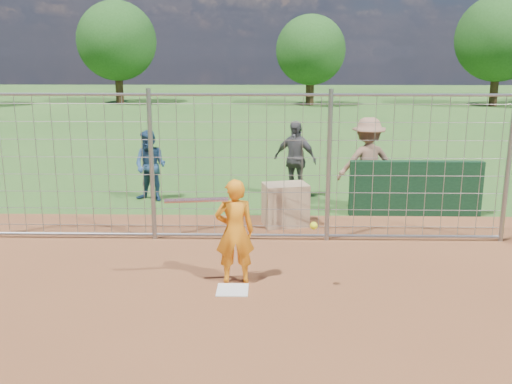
{
  "coord_description": "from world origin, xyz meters",
  "views": [
    {
      "loc": [
        0.48,
        -7.45,
        3.18
      ],
      "look_at": [
        0.3,
        0.8,
        1.15
      ],
      "focal_mm": 40.0,
      "sensor_mm": 36.0,
      "label": 1
    }
  ],
  "objects_px": {
    "batter": "(235,232)",
    "bystander_b": "(295,159)",
    "bystander_a": "(150,166)",
    "bystander_c": "(367,163)",
    "equipment_bin": "(285,205)"
  },
  "relations": [
    {
      "from": "bystander_a",
      "to": "bystander_c",
      "type": "height_order",
      "value": "bystander_c"
    },
    {
      "from": "bystander_b",
      "to": "bystander_a",
      "type": "bearing_deg",
      "value": -144.87
    },
    {
      "from": "bystander_c",
      "to": "equipment_bin",
      "type": "distance_m",
      "value": 2.22
    },
    {
      "from": "batter",
      "to": "equipment_bin",
      "type": "distance_m",
      "value": 2.89
    },
    {
      "from": "batter",
      "to": "bystander_b",
      "type": "bearing_deg",
      "value": -108.78
    },
    {
      "from": "bystander_c",
      "to": "batter",
      "type": "bearing_deg",
      "value": 50.5
    },
    {
      "from": "bystander_c",
      "to": "bystander_b",
      "type": "bearing_deg",
      "value": -38.03
    },
    {
      "from": "batter",
      "to": "bystander_b",
      "type": "distance_m",
      "value": 5.01
    },
    {
      "from": "bystander_a",
      "to": "bystander_b",
      "type": "distance_m",
      "value": 3.17
    },
    {
      "from": "bystander_a",
      "to": "bystander_c",
      "type": "distance_m",
      "value": 4.64
    },
    {
      "from": "bystander_a",
      "to": "bystander_c",
      "type": "relative_size",
      "value": 0.82
    },
    {
      "from": "batter",
      "to": "bystander_a",
      "type": "xyz_separation_m",
      "value": [
        -2.1,
        4.54,
        0.02
      ]
    },
    {
      "from": "batter",
      "to": "bystander_b",
      "type": "relative_size",
      "value": 0.87
    },
    {
      "from": "bystander_c",
      "to": "equipment_bin",
      "type": "xyz_separation_m",
      "value": [
        -1.72,
        -1.29,
        -0.55
      ]
    },
    {
      "from": "bystander_a",
      "to": "equipment_bin",
      "type": "relative_size",
      "value": 1.93
    }
  ]
}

